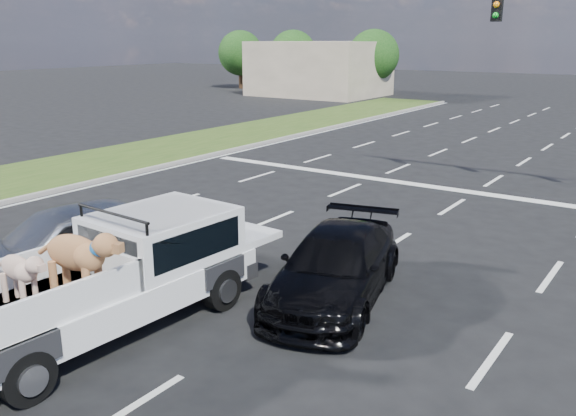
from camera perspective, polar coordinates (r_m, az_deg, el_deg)
name	(u,v)px	position (r m, az deg, el deg)	size (l,w,h in m)	color
ground	(224,283)	(12.17, -6.03, -6.96)	(160.00, 160.00, 0.00)	black
road_markings	(374,208)	(17.40, 8.08, -0.05)	(17.75, 60.00, 0.01)	silver
grass_median_left	(94,164)	(24.24, -17.71, 3.91)	(5.00, 60.00, 0.10)	#284415
curb_left	(138,172)	(22.38, -13.82, 3.33)	(0.15, 60.00, 0.14)	gray
building_left	(319,69)	(52.30, 2.93, 12.90)	(10.00, 8.00, 4.40)	#BBA98F
tree_far_a	(240,53)	(59.67, -4.47, 14.25)	(4.20, 4.20, 5.40)	#332114
tree_far_b	(293,54)	(56.11, 0.47, 14.21)	(4.20, 4.20, 5.40)	#332114
tree_far_c	(374,55)	(52.06, 8.01, 13.96)	(4.20, 4.20, 5.40)	#332114
pickup_truck	(116,274)	(10.36, -15.83, -5.99)	(2.26, 5.41, 1.99)	black
silver_sedan	(69,245)	(12.43, -19.79, -3.29)	(1.95, 4.84, 1.65)	#B0B2B7
black_coupe	(336,267)	(11.18, 4.47, -5.48)	(1.79, 4.41, 1.28)	black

